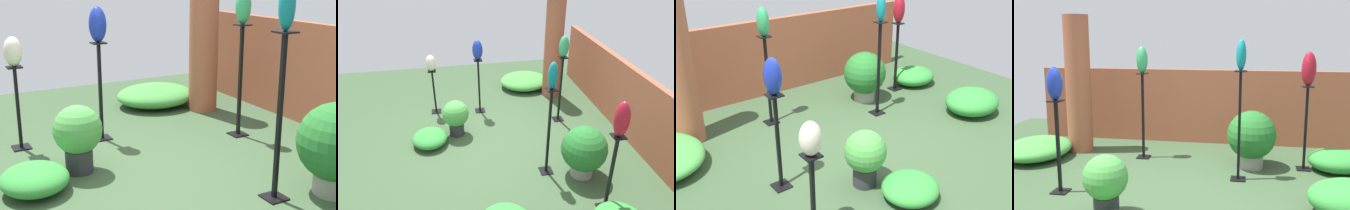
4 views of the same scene
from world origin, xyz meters
TOP-DOWN VIEW (x-y plane):
  - ground_plane at (0.00, 0.00)m, footprint 8.00×8.00m
  - brick_pillar at (-1.77, 1.78)m, footprint 0.41×0.41m
  - pedestal_cobalt at (-1.28, 0.05)m, footprint 0.20×0.20m
  - pedestal_ivory at (-1.42, -0.87)m, footprint 0.20×0.20m
  - pedestal_jade at (-0.62, 1.57)m, footprint 0.20×0.20m
  - pedestal_teal at (0.88, 0.85)m, footprint 0.20×0.20m
  - art_vase_cobalt at (-1.28, 0.05)m, footprint 0.19×0.20m
  - art_vase_ivory at (-1.42, -0.87)m, footprint 0.20×0.19m
  - art_vase_jade at (-0.62, 1.57)m, footprint 0.17×0.19m
  - art_vase_teal at (0.88, 0.85)m, footprint 0.13×0.14m
  - potted_plant_near_pillar at (-0.48, -0.49)m, footprint 0.49×0.49m
  - foliage_bed_west at (-2.27, 1.27)m, footprint 1.01×1.17m
  - foliage_bed_center at (-0.24, -0.98)m, footprint 0.65×0.62m

SIDE VIEW (x-z plane):
  - ground_plane at x=0.00m, z-range 0.00..0.00m
  - foliage_bed_center at x=-0.24m, z-range 0.00..0.25m
  - foliage_bed_west at x=-2.27m, z-range 0.00..0.32m
  - potted_plant_near_pillar at x=-0.48m, z-range 0.06..0.74m
  - pedestal_ivory at x=-1.42m, z-range -0.05..0.90m
  - pedestal_cobalt at x=-1.28m, z-range -0.05..1.11m
  - pedestal_jade at x=-0.62m, z-range -0.05..1.30m
  - pedestal_teal at x=0.88m, z-range -0.05..1.42m
  - art_vase_ivory at x=-1.42m, z-range 0.94..1.27m
  - brick_pillar at x=-1.77m, z-range 0.00..2.24m
  - art_vase_cobalt at x=-1.28m, z-range 1.16..1.56m
  - art_vase_jade at x=-0.62m, z-range 1.35..1.75m
  - art_vase_teal at x=0.88m, z-range 1.47..1.88m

